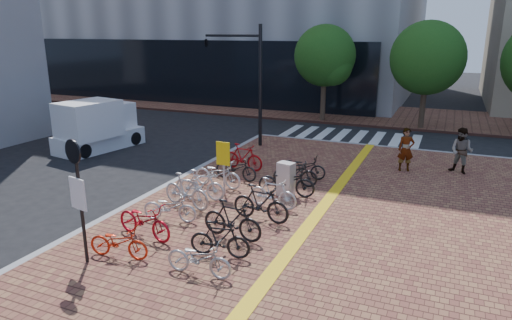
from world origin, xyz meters
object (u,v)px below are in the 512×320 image
at_px(bike_1, 144,220).
at_px(pedestrian_a, 406,150).
at_px(bike_0, 119,242).
at_px(bike_3, 186,191).
at_px(bike_5, 218,174).
at_px(traffic_light_pole, 235,63).
at_px(bike_6, 236,168).
at_px(bike_14, 295,173).
at_px(notice_sign, 78,187).
at_px(bike_2, 170,207).
at_px(bike_8, 199,258).
at_px(bike_13, 286,181).
at_px(utility_box, 286,179).
at_px(box_truck, 97,126).
at_px(bike_9, 220,239).
at_px(bike_10, 232,220).
at_px(bike_15, 304,167).
at_px(pedestrian_b, 462,151).
at_px(bike_11, 261,203).
at_px(bike_7, 243,157).
at_px(bike_4, 201,185).
at_px(bike_12, 273,193).
at_px(yellow_sign, 223,158).

bearing_deg(bike_1, pedestrian_a, -22.96).
xyz_separation_m(bike_0, bike_3, (-0.23, 3.62, 0.14)).
xyz_separation_m(bike_5, traffic_light_pole, (-2.36, 6.47, 3.54)).
bearing_deg(bike_6, bike_14, -81.68).
bearing_deg(notice_sign, bike_2, 80.66).
bearing_deg(bike_14, bike_8, 170.10).
height_order(bike_13, utility_box, utility_box).
distance_m(bike_6, box_truck, 8.83).
distance_m(bike_9, bike_10, 1.11).
xyz_separation_m(bike_13, bike_15, (-0.03, 2.10, -0.07)).
xyz_separation_m(bike_10, pedestrian_b, (5.81, 9.04, 0.38)).
distance_m(bike_3, traffic_light_pole, 9.61).
distance_m(bike_3, bike_11, 2.63).
relative_size(bike_7, bike_14, 1.10).
bearing_deg(bike_4, bike_7, -1.28).
bearing_deg(bike_5, bike_7, 4.90).
distance_m(bike_5, bike_11, 3.45).
bearing_deg(bike_12, bike_9, -176.27).
distance_m(bike_5, utility_box, 2.61).
bearing_deg(bike_0, bike_4, -6.60).
bearing_deg(yellow_sign, bike_9, -64.18).
distance_m(bike_6, bike_12, 3.21).
relative_size(bike_2, bike_8, 1.02).
height_order(bike_7, box_truck, box_truck).
distance_m(bike_5, bike_12, 2.83).
xyz_separation_m(bike_1, notice_sign, (-0.47, -1.79, 1.49)).
bearing_deg(bike_8, bike_5, 20.91).
relative_size(bike_7, bike_15, 1.05).
bearing_deg(bike_1, bike_8, -106.63).
distance_m(bike_0, bike_4, 4.46).
bearing_deg(bike_7, bike_6, -161.30).
bearing_deg(traffic_light_pole, bike_2, -75.70).
bearing_deg(pedestrian_a, bike_0, -136.45).
distance_m(bike_5, bike_13, 2.63).
xyz_separation_m(yellow_sign, notice_sign, (-0.92, -5.74, 0.68)).
relative_size(bike_14, pedestrian_a, 0.92).
xyz_separation_m(bike_2, pedestrian_a, (5.98, 8.18, 0.45)).
bearing_deg(pedestrian_b, bike_5, -123.52).
relative_size(bike_9, traffic_light_pole, 0.27).
bearing_deg(pedestrian_a, bike_12, -138.05).
bearing_deg(traffic_light_pole, notice_sign, -81.12).
distance_m(bike_1, bike_4, 3.21).
bearing_deg(utility_box, bike_10, -93.40).
relative_size(bike_6, traffic_light_pole, 0.30).
height_order(bike_2, utility_box, utility_box).
distance_m(bike_15, yellow_sign, 3.59).
relative_size(bike_9, bike_11, 0.86).
bearing_deg(bike_1, bike_0, -164.62).
relative_size(bike_13, utility_box, 1.67).
height_order(bike_13, pedestrian_b, pedestrian_b).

